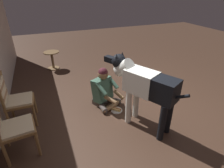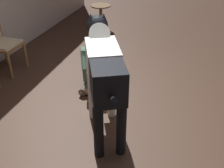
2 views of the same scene
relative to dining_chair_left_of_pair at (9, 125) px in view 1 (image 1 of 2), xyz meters
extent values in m
plane|color=#422C20|center=(0.12, -2.18, -0.54)|extent=(16.17, 16.17, 0.00)
cylinder|color=olive|center=(0.24, -0.27, -0.33)|extent=(0.04, 0.04, 0.42)
cylinder|color=olive|center=(-0.18, -0.31, -0.33)|extent=(0.04, 0.04, 0.42)
cylinder|color=olive|center=(0.19, 0.14, -0.33)|extent=(0.04, 0.04, 0.42)
cylinder|color=olive|center=(-0.22, 0.10, -0.33)|extent=(0.04, 0.04, 0.42)
cube|color=olive|center=(0.01, -0.09, -0.10)|extent=(0.50, 0.50, 0.04)
cube|color=beige|center=(0.01, -0.09, -0.06)|extent=(0.46, 0.46, 0.04)
cylinder|color=olive|center=(0.96, -0.30, -0.33)|extent=(0.04, 0.04, 0.42)
cylinder|color=olive|center=(0.54, -0.29, -0.33)|extent=(0.04, 0.04, 0.42)
cylinder|color=olive|center=(0.97, 0.12, -0.33)|extent=(0.04, 0.04, 0.42)
cylinder|color=olive|center=(0.55, 0.13, -0.33)|extent=(0.04, 0.04, 0.42)
cube|color=olive|center=(0.75, -0.09, -0.10)|extent=(0.47, 0.47, 0.04)
cube|color=beige|center=(0.75, -0.09, -0.06)|extent=(0.43, 0.43, 0.04)
cylinder|color=olive|center=(0.97, 0.12, 0.18)|extent=(0.04, 0.04, 0.52)
cylinder|color=olive|center=(0.55, 0.13, 0.18)|extent=(0.04, 0.04, 0.52)
cube|color=beige|center=(0.76, 0.12, 0.17)|extent=(0.38, 0.06, 0.40)
cube|color=#A77E58|center=(0.76, 0.12, 0.26)|extent=(0.39, 0.07, 0.06)
cube|color=#A77E58|center=(0.76, 0.12, 0.08)|extent=(0.39, 0.07, 0.06)
cube|color=#49403C|center=(0.81, -1.62, -0.48)|extent=(0.37, 0.41, 0.12)
cylinder|color=#49403C|center=(0.73, -1.83, -0.48)|extent=(0.34, 0.38, 0.11)
cylinder|color=olive|center=(0.57, -1.84, -0.48)|extent=(0.26, 0.36, 0.09)
cylinder|color=#49403C|center=(0.59, -1.56, -0.48)|extent=(0.40, 0.12, 0.11)
cylinder|color=olive|center=(0.49, -1.69, -0.48)|extent=(0.22, 0.37, 0.09)
cube|color=#406754|center=(0.78, -1.64, -0.18)|extent=(0.43, 0.48, 0.50)
cylinder|color=#406754|center=(0.73, -1.86, -0.05)|extent=(0.30, 0.20, 0.24)
cylinder|color=olive|center=(0.53, -1.90, -0.24)|extent=(0.28, 0.15, 0.12)
cylinder|color=#406754|center=(0.57, -1.54, -0.05)|extent=(0.30, 0.20, 0.24)
cylinder|color=olive|center=(0.41, -1.68, -0.24)|extent=(0.26, 0.21, 0.12)
sphere|color=olive|center=(0.75, -1.65, 0.16)|extent=(0.21, 0.21, 0.21)
sphere|color=#4E1F28|center=(0.75, -1.65, 0.20)|extent=(0.19, 0.19, 0.19)
cylinder|color=white|center=(0.03, -1.88, -0.21)|extent=(0.11, 0.11, 0.66)
cylinder|color=white|center=(0.14, -2.09, -0.21)|extent=(0.11, 0.11, 0.66)
cylinder|color=black|center=(-0.56, -2.17, -0.21)|extent=(0.11, 0.11, 0.66)
cylinder|color=black|center=(-0.45, -2.39, -0.21)|extent=(0.11, 0.11, 0.66)
cube|color=white|center=(-0.04, -2.05, 0.31)|extent=(0.62, 0.54, 0.38)
cube|color=black|center=(-0.40, -2.22, 0.31)|extent=(0.55, 0.49, 0.36)
cylinder|color=white|center=(0.28, -1.88, 0.45)|extent=(0.45, 0.38, 0.37)
sphere|color=black|center=(0.39, -1.83, 0.54)|extent=(0.25, 0.25, 0.25)
cube|color=black|center=(0.58, -1.73, 0.52)|extent=(0.22, 0.19, 0.10)
cone|color=black|center=(0.34, -1.77, 0.64)|extent=(0.12, 0.12, 0.11)
cone|color=black|center=(0.41, -1.90, 0.64)|extent=(0.12, 0.12, 0.11)
cylinder|color=black|center=(-0.62, -2.33, 0.27)|extent=(0.32, 0.19, 0.22)
cylinder|color=white|center=(0.42, -1.81, -0.54)|extent=(0.24, 0.24, 0.01)
cylinder|color=#DCB163|center=(0.44, -1.83, -0.51)|extent=(0.16, 0.16, 0.05)
cylinder|color=#DCB163|center=(0.41, -1.80, -0.51)|extent=(0.16, 0.16, 0.05)
cylinder|color=#943A2B|center=(0.42, -1.81, -0.50)|extent=(0.16, 0.15, 0.04)
cylinder|color=brown|center=(3.13, -0.86, -0.29)|extent=(0.07, 0.07, 0.51)
cylinder|color=brown|center=(3.13, -0.86, -0.53)|extent=(0.34, 0.34, 0.02)
cylinder|color=brown|center=(3.13, -0.86, -0.02)|extent=(0.45, 0.45, 0.02)
camera|label=1|loc=(-2.37, -0.60, 1.71)|focal=29.37mm
camera|label=2|loc=(-2.46, -2.94, 1.63)|focal=42.71mm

